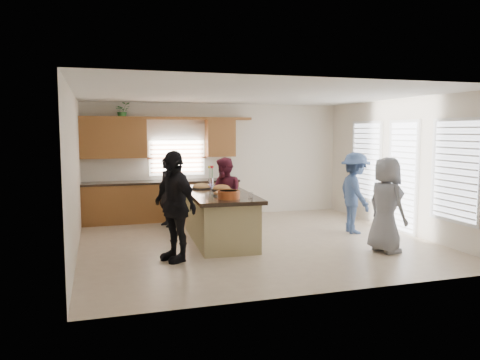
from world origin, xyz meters
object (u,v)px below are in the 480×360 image
object	(u,v)px
salad_bowl	(229,194)
woman_left_front	(174,206)
woman_left_back	(167,192)
woman_right_back	(355,193)
island	(219,217)
woman_right_front	(386,205)
woman_left_mid	(225,196)

from	to	relation	value
salad_bowl	woman_left_front	xyz separation A→B (m)	(-0.99, -0.24, -0.12)
woman_left_front	woman_left_back	bearing A→B (deg)	149.09
salad_bowl	woman_right_back	distance (m)	3.05
island	woman_left_back	world-z (taller)	woman_left_back
woman_left_back	woman_right_back	distance (m)	4.08
salad_bowl	woman_right_front	world-z (taller)	woman_right_front
island	woman_left_mid	world-z (taller)	woman_left_mid
woman_left_back	woman_left_front	size ratio (longest dim) A/B	0.86
island	woman_left_mid	distance (m)	0.66
salad_bowl	woman_left_mid	distance (m)	1.48
island	woman_left_back	size ratio (longest dim) A/B	1.77
island	woman_left_mid	size ratio (longest dim) A/B	1.73
woman_right_back	salad_bowl	bearing A→B (deg)	112.05
salad_bowl	woman_left_back	xyz separation A→B (m)	(-0.70, 2.60, -0.25)
woman_left_mid	woman_left_front	distance (m)	2.11
woman_left_front	woman_right_back	distance (m)	4.06
woman_left_back	woman_right_back	xyz separation A→B (m)	(3.65, -1.83, 0.07)
woman_right_front	salad_bowl	bearing A→B (deg)	65.92
woman_left_mid	island	bearing A→B (deg)	-44.27
woman_right_front	woman_left_back	bearing A→B (deg)	37.09
woman_left_back	woman_left_mid	xyz separation A→B (m)	(1.02, -1.17, 0.02)
woman_left_front	woman_right_front	world-z (taller)	woman_left_front
woman_left_front	woman_right_back	size ratio (longest dim) A/B	1.08
woman_left_mid	woman_right_front	world-z (taller)	woman_right_front
woman_left_back	woman_left_mid	bearing A→B (deg)	21.16
woman_right_back	woman_right_front	world-z (taller)	woman_right_back
woman_left_mid	woman_right_front	size ratio (longest dim) A/B	0.95
island	woman_left_front	xyz separation A→B (m)	(-1.05, -1.16, 0.46)
woman_left_mid	woman_right_back	world-z (taller)	woman_right_back
island	woman_right_front	bearing A→B (deg)	-30.22
woman_right_back	woman_right_front	size ratio (longest dim) A/B	1.01
island	salad_bowl	distance (m)	1.09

